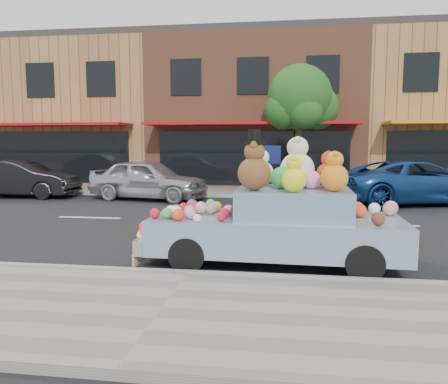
% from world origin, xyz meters
% --- Properties ---
extents(ground, '(120.00, 120.00, 0.00)m').
position_xyz_m(ground, '(0.00, 0.00, 0.00)').
color(ground, black).
rests_on(ground, ground).
extents(near_sidewalk, '(60.00, 3.00, 0.12)m').
position_xyz_m(near_sidewalk, '(0.00, -6.50, 0.06)').
color(near_sidewalk, gray).
rests_on(near_sidewalk, ground).
extents(far_sidewalk, '(60.00, 3.00, 0.12)m').
position_xyz_m(far_sidewalk, '(0.00, 6.50, 0.06)').
color(far_sidewalk, gray).
rests_on(far_sidewalk, ground).
extents(near_kerb, '(60.00, 0.12, 0.13)m').
position_xyz_m(near_kerb, '(0.00, -5.00, 0.07)').
color(near_kerb, gray).
rests_on(near_kerb, ground).
extents(far_kerb, '(60.00, 0.12, 0.13)m').
position_xyz_m(far_kerb, '(0.00, 5.00, 0.07)').
color(far_kerb, gray).
rests_on(far_kerb, ground).
extents(storefront_left, '(10.00, 9.80, 7.30)m').
position_xyz_m(storefront_left, '(-10.00, 11.97, 3.64)').
color(storefront_left, '#9A6E40').
rests_on(storefront_left, ground).
extents(storefront_mid, '(10.00, 9.80, 7.30)m').
position_xyz_m(storefront_mid, '(0.00, 11.97, 3.64)').
color(storefront_mid, '#91573D').
rests_on(storefront_mid, ground).
extents(street_tree, '(3.00, 2.70, 5.22)m').
position_xyz_m(street_tree, '(2.03, 6.55, 3.69)').
color(street_tree, '#38281C').
rests_on(street_tree, ground).
extents(car_silver, '(4.66, 2.58, 1.50)m').
position_xyz_m(car_silver, '(-3.54, 3.99, 0.75)').
color(car_silver, '#AFAFB4').
rests_on(car_silver, ground).
extents(car_blue, '(5.93, 3.85, 1.52)m').
position_xyz_m(car_blue, '(6.01, 4.27, 0.76)').
color(car_blue, navy).
rests_on(car_blue, ground).
extents(car_dark, '(4.36, 1.67, 1.42)m').
position_xyz_m(car_dark, '(-8.65, 3.98, 0.71)').
color(car_dark, black).
rests_on(car_dark, ground).
extents(art_car, '(4.53, 1.89, 2.35)m').
position_xyz_m(art_car, '(1.37, -3.97, 0.81)').
color(art_car, black).
rests_on(art_car, ground).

